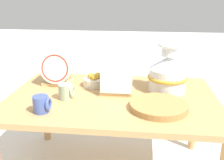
% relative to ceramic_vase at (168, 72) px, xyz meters
% --- Properties ---
extents(display_table, '(1.34, 0.88, 0.60)m').
position_rel_ceramic_vase_xyz_m(display_table, '(-0.36, -0.14, -0.19)').
color(display_table, tan).
rests_on(display_table, ground_plane).
extents(ceramic_vase, '(0.27, 0.27, 0.33)m').
position_rel_ceramic_vase_xyz_m(ceramic_vase, '(0.00, 0.00, 0.00)').
color(ceramic_vase, silver).
rests_on(ceramic_vase, display_table).
extents(dish_rack_round_plates, '(0.22, 0.18, 0.25)m').
position_rel_ceramic_vase_xyz_m(dish_rack_round_plates, '(-0.78, 0.04, -0.03)').
color(dish_rack_round_plates, tan).
rests_on(dish_rack_round_plates, display_table).
extents(dish_rack_square_plates, '(0.21, 0.17, 0.22)m').
position_rel_ceramic_vase_xyz_m(dish_rack_square_plates, '(-0.34, -0.08, -0.05)').
color(dish_rack_square_plates, tan).
rests_on(dish_rack_square_plates, display_table).
extents(wicker_charger_stack, '(0.33, 0.33, 0.04)m').
position_rel_ceramic_vase_xyz_m(wicker_charger_stack, '(-0.07, -0.30, -0.11)').
color(wicker_charger_stack, '#AD7F47').
rests_on(wicker_charger_stack, display_table).
extents(mug_cobalt_glaze, '(0.10, 0.09, 0.10)m').
position_rel_ceramic_vase_xyz_m(mug_cobalt_glaze, '(-0.72, -0.42, -0.08)').
color(mug_cobalt_glaze, '#42569E').
rests_on(mug_cobalt_glaze, display_table).
extents(mug_sage_glaze, '(0.10, 0.09, 0.10)m').
position_rel_ceramic_vase_xyz_m(mug_sage_glaze, '(-0.64, -0.22, -0.08)').
color(mug_sage_glaze, '#9EB28E').
rests_on(mug_sage_glaze, display_table).
extents(fruit_bowl, '(0.16, 0.16, 0.10)m').
position_rel_ceramic_vase_xyz_m(fruit_bowl, '(-0.51, 0.04, -0.09)').
color(fruit_bowl, silver).
rests_on(fruit_bowl, display_table).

